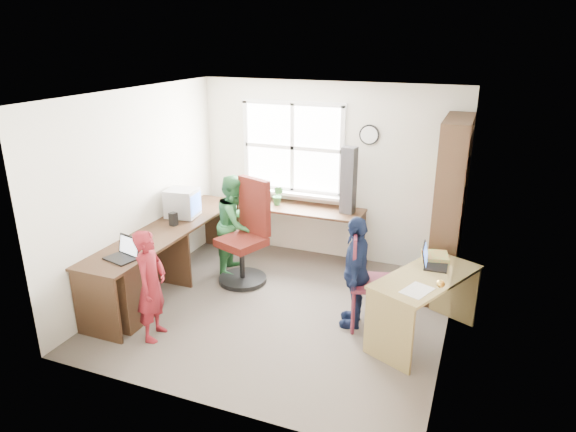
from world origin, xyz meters
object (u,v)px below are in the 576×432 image
object	(u,v)px
laptop_left	(124,253)
crt_monitor	(182,203)
right_desk	(425,293)
bookshelf	(449,212)
cd_tower	(349,180)
potted_plant	(278,196)
person_red	(151,285)
wooden_chair	(366,276)
person_navy	(356,272)
laptop_right	(432,261)
person_green	(235,224)
swivel_chair	(247,238)
l_desk	(165,265)

from	to	relation	value
laptop_left	crt_monitor	bearing A→B (deg)	109.80
right_desk	crt_monitor	bearing A→B (deg)	-164.64
bookshelf	cd_tower	world-z (taller)	bookshelf
potted_plant	person_red	distance (m)	2.42
wooden_chair	person_navy	xyz separation A→B (m)	(-0.11, -0.01, 0.04)
crt_monitor	laptop_right	world-z (taller)	crt_monitor
bookshelf	crt_monitor	size ratio (longest dim) A/B	5.08
person_navy	person_green	bearing A→B (deg)	-122.04
bookshelf	swivel_chair	xyz separation A→B (m)	(-2.33, -0.62, -0.44)
swivel_chair	bookshelf	bearing A→B (deg)	35.36
laptop_left	potted_plant	distance (m)	2.36
cd_tower	swivel_chair	bearing A→B (deg)	-132.18
person_red	right_desk	bearing A→B (deg)	-79.45
swivel_chair	laptop_left	world-z (taller)	swivel_chair
bookshelf	laptop_left	world-z (taller)	bookshelf
right_desk	cd_tower	size ratio (longest dim) A/B	1.57
right_desk	person_green	size ratio (longest dim) A/B	1.06
laptop_left	laptop_right	xyz separation A→B (m)	(3.00, 1.07, -0.04)
swivel_chair	person_green	xyz separation A→B (m)	(-0.27, 0.21, 0.09)
right_desk	laptop_right	size ratio (longest dim) A/B	4.21
laptop_right	cd_tower	distance (m)	1.76
laptop_right	person_red	bearing A→B (deg)	113.14
bookshelf	wooden_chair	bearing A→B (deg)	-121.22
right_desk	person_navy	distance (m)	0.73
l_desk	person_green	xyz separation A→B (m)	(0.36, 1.06, 0.19)
l_desk	cd_tower	world-z (taller)	cd_tower
right_desk	cd_tower	xyz separation A→B (m)	(-1.21, 1.46, 0.67)
potted_plant	crt_monitor	bearing A→B (deg)	-136.71
cd_tower	potted_plant	world-z (taller)	cd_tower
right_desk	laptop_left	world-z (taller)	laptop_left
laptop_left	potted_plant	bearing A→B (deg)	84.04
laptop_right	crt_monitor	bearing A→B (deg)	83.09
person_navy	laptop_left	bearing A→B (deg)	-79.06
bookshelf	person_green	distance (m)	2.65
laptop_right	bookshelf	bearing A→B (deg)	-6.45
l_desk	laptop_left	size ratio (longest dim) A/B	7.91
person_navy	crt_monitor	bearing A→B (deg)	-110.70
potted_plant	person_green	distance (m)	0.75
laptop_right	potted_plant	xyz separation A→B (m)	(-2.18, 1.14, 0.12)
laptop_right	cd_tower	bearing A→B (deg)	43.27
bookshelf	wooden_chair	size ratio (longest dim) A/B	1.98
person_green	bookshelf	bearing A→B (deg)	-89.34
l_desk	swivel_chair	distance (m)	1.07
person_red	person_navy	distance (m)	2.10
l_desk	laptop_right	distance (m)	2.96
person_green	person_navy	world-z (taller)	person_green
potted_plant	person_green	xyz separation A→B (m)	(-0.34, -0.62, -0.24)
l_desk	laptop_right	size ratio (longest dim) A/B	9.10
crt_monitor	person_red	bearing A→B (deg)	-76.66
bookshelf	person_green	size ratio (longest dim) A/B	1.63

